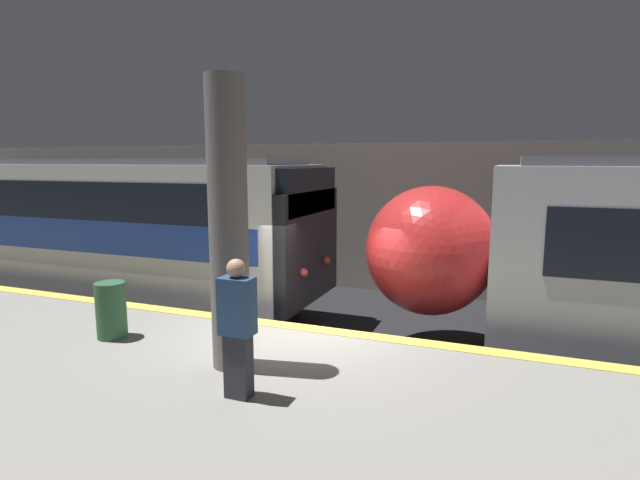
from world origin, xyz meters
The scene contains 7 objects.
ground_plane centered at (0.00, 0.00, 0.00)m, with size 120.00×120.00×0.00m, color black.
platform centered at (0.00, -2.41, 0.50)m, with size 40.00×4.83×1.01m.
station_rear_barrier centered at (0.00, 6.36, 2.07)m, with size 50.00×0.15×4.14m.
support_pillar_near centered at (-0.32, -1.84, 2.84)m, with size 0.49×0.49×3.67m.
train_boxy centered at (-8.08, 2.17, 1.91)m, with size 14.70×2.87×3.71m.
person_waiting centered at (0.21, -2.58, 1.83)m, with size 0.38×0.24×1.59m.
trash_bin centered at (-2.56, -1.58, 1.43)m, with size 0.44×0.44×0.85m.
Camera 1 is at (2.98, -7.20, 3.64)m, focal length 28.00 mm.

